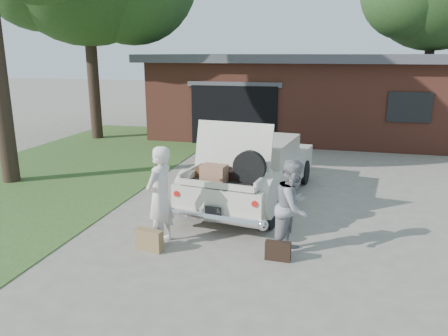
# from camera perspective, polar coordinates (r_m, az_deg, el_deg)

# --- Properties ---
(ground) EXTENTS (90.00, 90.00, 0.00)m
(ground) POSITION_cam_1_polar(r_m,az_deg,el_deg) (8.60, -0.99, -8.10)
(ground) COLOR gray
(ground) RESTS_ON ground
(grass_strip) EXTENTS (6.00, 16.00, 0.02)m
(grass_strip) POSITION_cam_1_polar(r_m,az_deg,el_deg) (13.49, -20.57, -0.49)
(grass_strip) COLOR #2D4C1E
(grass_strip) RESTS_ON ground
(house) EXTENTS (12.80, 7.80, 3.30)m
(house) POSITION_cam_1_polar(r_m,az_deg,el_deg) (19.22, 11.03, 9.52)
(house) COLOR brown
(house) RESTS_ON ground
(sedan) EXTENTS (2.52, 5.11, 2.01)m
(sedan) POSITION_cam_1_polar(r_m,az_deg,el_deg) (10.19, 3.91, -0.17)
(sedan) COLOR beige
(sedan) RESTS_ON ground
(woman_left) EXTENTS (0.55, 0.73, 1.80)m
(woman_left) POSITION_cam_1_polar(r_m,az_deg,el_deg) (7.80, -8.38, -3.65)
(woman_left) COLOR silver
(woman_left) RESTS_ON ground
(woman_right) EXTENTS (0.83, 0.95, 1.65)m
(woman_right) POSITION_cam_1_polar(r_m,az_deg,el_deg) (7.50, 9.02, -5.05)
(woman_right) COLOR gray
(woman_right) RESTS_ON ground
(suitcase_left) EXTENTS (0.52, 0.26, 0.38)m
(suitcase_left) POSITION_cam_1_polar(r_m,az_deg,el_deg) (7.81, -9.72, -9.25)
(suitcase_left) COLOR olive
(suitcase_left) RESTS_ON ground
(suitcase_right) EXTENTS (0.43, 0.15, 0.33)m
(suitcase_right) POSITION_cam_1_polar(r_m,az_deg,el_deg) (7.43, 7.06, -10.70)
(suitcase_right) COLOR black
(suitcase_right) RESTS_ON ground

